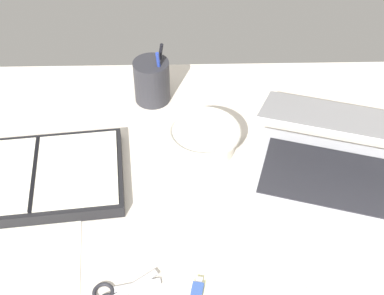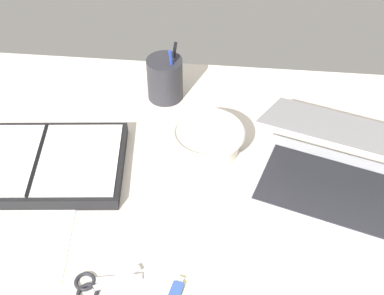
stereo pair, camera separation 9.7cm
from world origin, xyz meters
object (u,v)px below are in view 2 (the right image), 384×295
object	(u,v)px
planner	(39,163)
scissors	(93,285)
pen_cup	(165,79)
bowl	(206,138)
laptop	(344,174)

from	to	relation	value
planner	scissors	world-z (taller)	planner
pen_cup	planner	xyz separation A→B (cm)	(-23.57, -27.52, -3.89)
planner	scissors	bearing A→B (deg)	-62.29
pen_cup	bowl	bearing A→B (deg)	-57.34
scissors	bowl	bearing A→B (deg)	41.84
bowl	planner	size ratio (longest dim) A/B	0.43
laptop	bowl	bearing A→B (deg)	178.67
scissors	pen_cup	bearing A→B (deg)	60.70
laptop	planner	world-z (taller)	laptop
laptop	planner	size ratio (longest dim) A/B	1.12
pen_cup	scissors	bearing A→B (deg)	-95.61
bowl	scissors	world-z (taller)	bowl
bowl	pen_cup	distance (cm)	21.28
planner	bowl	bearing A→B (deg)	9.42
bowl	planner	bearing A→B (deg)	-164.48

